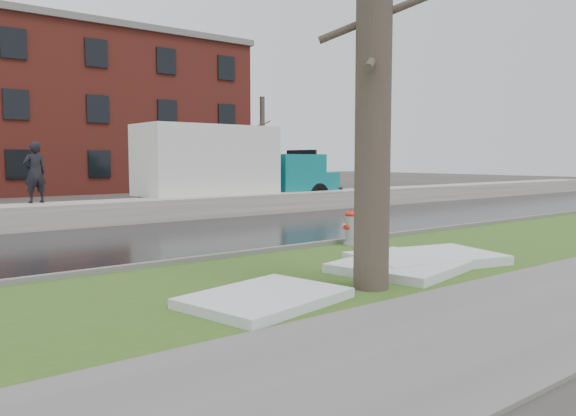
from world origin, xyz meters
TOP-DOWN VIEW (x-y plane):
  - ground at (0.00, 0.00)m, footprint 120.00×120.00m
  - verge at (0.00, -1.25)m, footprint 60.00×4.50m
  - sidewalk at (0.00, -5.00)m, footprint 60.00×3.00m
  - road at (0.00, 4.50)m, footprint 60.00×7.00m
  - parking_lot at (0.00, 13.00)m, footprint 60.00×9.00m
  - curb at (0.00, 1.00)m, footprint 60.00×0.15m
  - snowbank at (0.00, 8.70)m, footprint 60.00×1.60m
  - brick_building at (2.00, 30.00)m, footprint 26.00×12.00m
  - bg_tree_right at (16.00, 24.00)m, footprint 1.40×1.62m
  - fire_hydrant at (1.87, 0.61)m, footprint 0.42×0.37m
  - tree at (-1.01, -2.80)m, footprint 1.25×1.47m
  - box_truck at (4.47, 10.00)m, footprint 10.10×2.50m
  - worker at (-3.00, 9.28)m, footprint 0.74×0.55m
  - snow_patch_near at (0.67, -2.10)m, footprint 2.97×2.51m
  - snow_patch_far at (-2.87, -2.50)m, footprint 2.48×2.01m
  - snow_patch_side at (1.45, -1.96)m, footprint 3.15×2.42m

SIDE VIEW (x-z plane):
  - ground at x=0.00m, z-range 0.00..0.00m
  - road at x=0.00m, z-range 0.00..0.03m
  - parking_lot at x=0.00m, z-range 0.00..0.03m
  - verge at x=0.00m, z-range 0.00..0.04m
  - sidewalk at x=0.00m, z-range 0.00..0.05m
  - curb at x=0.00m, z-range 0.00..0.14m
  - snow_patch_far at x=-2.87m, z-range 0.04..0.18m
  - snow_patch_near at x=0.67m, z-range 0.04..0.20m
  - snow_patch_side at x=1.45m, z-range 0.04..0.22m
  - snowbank at x=0.00m, z-range 0.00..0.75m
  - fire_hydrant at x=1.87m, z-range 0.07..0.93m
  - worker at x=-3.00m, z-range 0.75..2.61m
  - box_truck at x=4.47m, z-range 0.10..3.47m
  - bg_tree_right at x=16.00m, z-range 0.08..6.58m
  - tree at x=-1.01m, z-range 0.07..7.07m
  - brick_building at x=2.00m, z-range 0.00..10.00m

